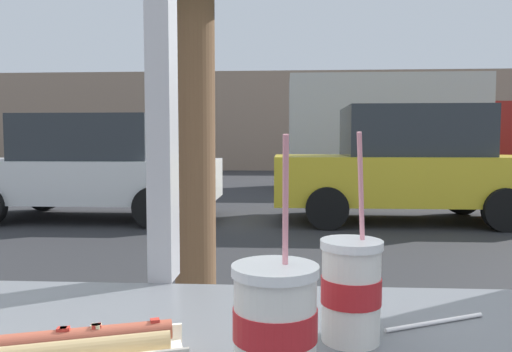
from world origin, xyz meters
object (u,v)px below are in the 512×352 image
object	(u,v)px
soda_cup_left	(351,289)
parked_car_white	(93,167)
parked_car_yellow	(405,165)
box_truck	(408,129)
soda_cup_right	(275,321)
hotdog_tray_far	(88,348)

from	to	relation	value
soda_cup_left	parked_car_white	xyz separation A→B (m)	(-3.36, 7.37, -0.21)
parked_car_yellow	box_truck	bearing A→B (deg)	75.78
soda_cup_right	parked_car_white	bearing A→B (deg)	113.46
soda_cup_right	parked_car_white	xyz separation A→B (m)	(-3.26, 7.50, -0.21)
hotdog_tray_far	box_truck	world-z (taller)	box_truck
parked_car_white	parked_car_yellow	distance (m)	5.23
soda_cup_right	parked_car_white	size ratio (longest dim) A/B	0.07
hotdog_tray_far	parked_car_yellow	xyz separation A→B (m)	(2.22, 7.48, -0.11)
soda_cup_left	soda_cup_right	world-z (taller)	soda_cup_left
hotdog_tray_far	soda_cup_right	bearing A→B (deg)	-6.18
soda_cup_left	soda_cup_right	size ratio (longest dim) A/B	1.02
soda_cup_right	parked_car_yellow	bearing A→B (deg)	75.22
soda_cup_left	parked_car_yellow	bearing A→B (deg)	75.77
hotdog_tray_far	box_truck	distance (m)	13.68
hotdog_tray_far	parked_car_yellow	world-z (taller)	parked_car_yellow
parked_car_white	parked_car_yellow	bearing A→B (deg)	-0.00
parked_car_white	box_truck	bearing A→B (deg)	40.42
parked_car_white	parked_car_yellow	world-z (taller)	parked_car_yellow
hotdog_tray_far	box_truck	size ratio (longest dim) A/B	0.04
hotdog_tray_far	box_truck	bearing A→B (deg)	74.45
soda_cup_left	box_truck	distance (m)	13.48
soda_cup_left	hotdog_tray_far	bearing A→B (deg)	-163.81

